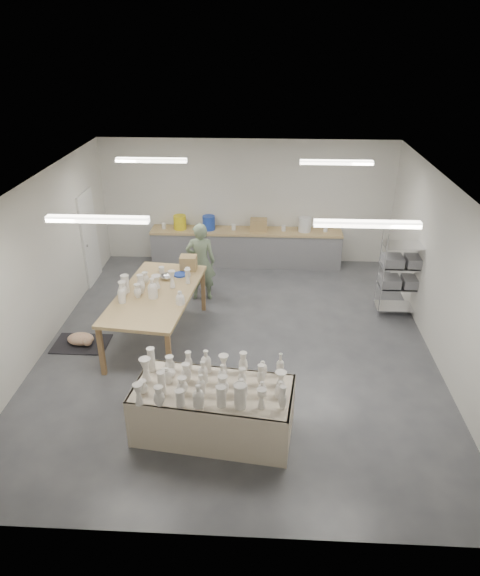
# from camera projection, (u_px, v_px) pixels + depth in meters

# --- Properties ---
(room) EXTENTS (8.00, 8.02, 3.00)m
(room) POSITION_uv_depth(u_px,v_px,m) (231.00, 240.00, 8.64)
(room) COLOR #424449
(room) RESTS_ON ground
(back_counter) EXTENTS (4.60, 0.60, 1.24)m
(back_counter) POSITION_uv_depth(u_px,v_px,m) (246.00, 246.00, 12.55)
(back_counter) COLOR tan
(back_counter) RESTS_ON ground
(wire_shelf) EXTENTS (0.88, 0.48, 1.80)m
(wire_shelf) POSITION_uv_depth(u_px,v_px,m) (402.00, 272.00, 10.17)
(wire_shelf) COLOR silver
(wire_shelf) RESTS_ON ground
(drying_table) EXTENTS (2.33, 1.32, 1.16)m
(drying_table) POSITION_uv_depth(u_px,v_px,m) (213.00, 408.00, 7.26)
(drying_table) COLOR olive
(drying_table) RESTS_ON ground
(work_table) EXTENTS (1.58, 2.73, 1.35)m
(work_table) POSITION_uv_depth(u_px,v_px,m) (157.00, 291.00, 9.33)
(work_table) COLOR tan
(work_table) RESTS_ON ground
(rug) EXTENTS (1.00, 0.70, 0.02)m
(rug) POSITION_uv_depth(u_px,v_px,m) (81.00, 344.00, 9.51)
(rug) COLOR black
(rug) RESTS_ON ground
(cat) EXTENTS (0.54, 0.42, 0.21)m
(cat) POSITION_uv_depth(u_px,v_px,m) (81.00, 339.00, 9.45)
(cat) COLOR white
(cat) RESTS_ON rug
(potter) EXTENTS (0.65, 0.45, 1.71)m
(potter) POSITION_uv_depth(u_px,v_px,m) (201.00, 262.00, 10.79)
(potter) COLOR gray
(potter) RESTS_ON ground
(red_stool) EXTENTS (0.46, 0.46, 0.34)m
(red_stool) POSITION_uv_depth(u_px,v_px,m) (203.00, 280.00, 11.29)
(red_stool) COLOR red
(red_stool) RESTS_ON ground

